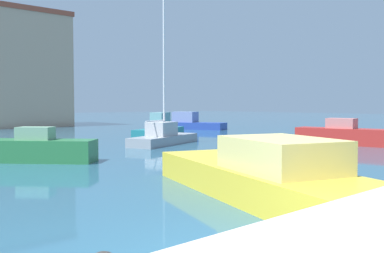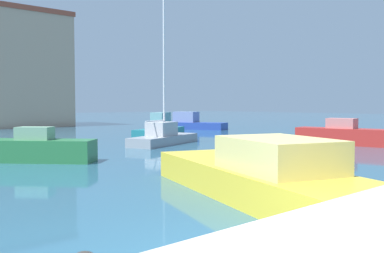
{
  "view_description": "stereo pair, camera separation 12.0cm",
  "coord_description": "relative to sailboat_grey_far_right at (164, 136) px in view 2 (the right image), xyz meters",
  "views": [
    {
      "loc": [
        -4.93,
        -4.36,
        2.42
      ],
      "look_at": [
        12.53,
        14.78,
        1.06
      ],
      "focal_mm": 41.16,
      "sensor_mm": 36.0,
      "label": 1
    },
    {
      "loc": [
        -4.84,
        -4.44,
        2.42
      ],
      "look_at": [
        12.53,
        14.78,
        1.06
      ],
      "focal_mm": 41.16,
      "sensor_mm": 36.0,
      "label": 2
    }
  ],
  "objects": [
    {
      "name": "motorboat_red_distant_east",
      "position": [
        7.78,
        -7.12,
        0.06
      ],
      "size": [
        2.37,
        5.51,
        1.55
      ],
      "color": "#B22823",
      "rests_on": "water"
    },
    {
      "name": "motorboat_blue_center_channel",
      "position": [
        11.67,
        10.59,
        0.05
      ],
      "size": [
        4.22,
        6.67,
        1.63
      ],
      "color": "#233D93",
      "rests_on": "water"
    },
    {
      "name": "motorboat_green_outer_mooring",
      "position": [
        -8.79,
        -2.42,
        0.02
      ],
      "size": [
        4.43,
        4.61,
        1.45
      ],
      "color": "#28703D",
      "rests_on": "water"
    },
    {
      "name": "motorboat_teal_far_left",
      "position": [
        4.08,
        5.56,
        -0.0
      ],
      "size": [
        5.99,
        4.13,
        1.75
      ],
      "color": "#1E707A",
      "rests_on": "water"
    },
    {
      "name": "motorboat_yellow_behind_lamppost",
      "position": [
        -7.32,
        -13.31,
        0.06
      ],
      "size": [
        4.95,
        8.76,
        1.59
      ],
      "color": "gold",
      "rests_on": "water"
    },
    {
      "name": "sailboat_grey_far_right",
      "position": [
        0.0,
        0.0,
        0.0
      ],
      "size": [
        5.85,
        3.56,
        8.58
      ],
      "color": "gray",
      "rests_on": "water"
    },
    {
      "name": "water",
      "position": [
        3.73,
        4.11,
        -0.51
      ],
      "size": [
        160.0,
        160.0,
        0.0
      ],
      "primitive_type": "plane",
      "color": "#285670",
      "rests_on": "ground"
    }
  ]
}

